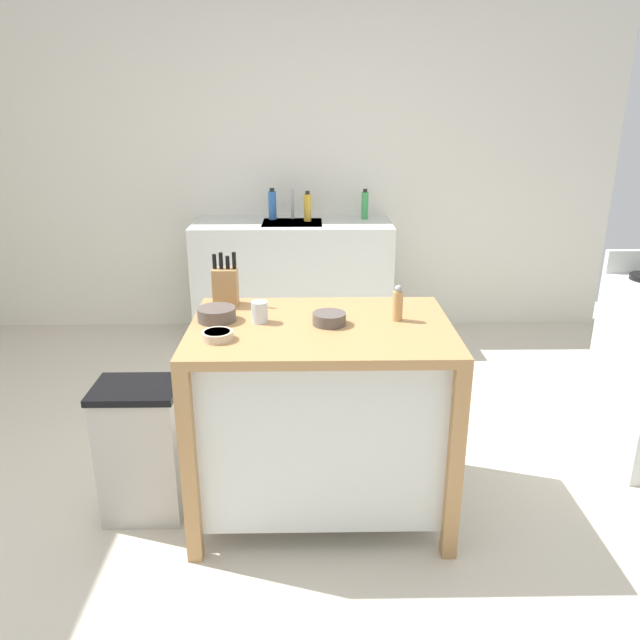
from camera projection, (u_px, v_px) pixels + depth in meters
ground_plane at (268, 515)px, 2.77m from camera, size 6.18×6.18×0.00m
wall_back at (284, 165)px, 4.77m from camera, size 5.18×0.10×2.60m
kitchen_island at (321, 408)px, 2.68m from camera, size 1.09×0.75×0.89m
knife_block at (226, 286)px, 2.78m from camera, size 0.11×0.09×0.25m
bowl_ceramic_small at (329, 318)px, 2.55m from camera, size 0.14×0.14×0.05m
bowl_stoneware_deep at (217, 314)px, 2.59m from camera, size 0.16×0.16×0.06m
bowl_ceramic_wide at (217, 335)px, 2.39m from camera, size 0.12×0.12×0.03m
drinking_cup at (260, 312)px, 2.57m from camera, size 0.07×0.07×0.09m
pepper_grinder at (398, 304)px, 2.58m from camera, size 0.04×0.04×0.16m
trash_bin at (142, 450)px, 2.69m from camera, size 0.36×0.28×0.63m
sink_counter at (293, 281)px, 4.72m from camera, size 1.47×0.60×0.92m
sink_faucet at (293, 204)px, 4.66m from camera, size 0.02×0.02×0.22m
bottle_dish_soap at (365, 205)px, 4.65m from camera, size 0.05×0.05×0.23m
bottle_hand_soap at (308, 207)px, 4.57m from camera, size 0.05×0.05×0.22m
bottle_spray_cleaner at (272, 205)px, 4.64m from camera, size 0.06×0.06×0.23m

